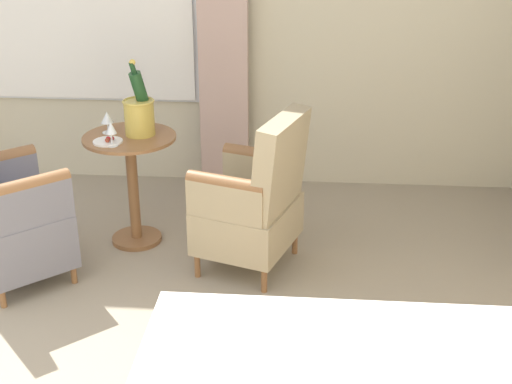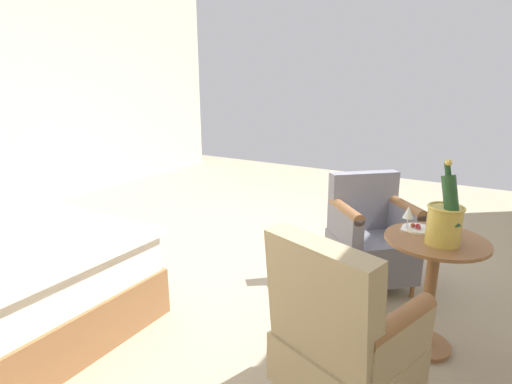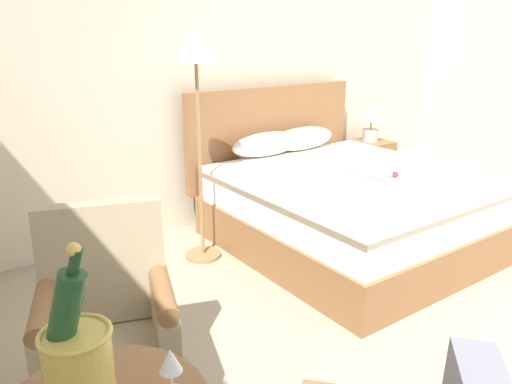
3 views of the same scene
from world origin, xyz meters
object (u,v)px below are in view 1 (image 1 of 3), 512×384
(side_table_round, at_px, (132,176))
(armchair_by_window, at_px, (255,201))
(armchair_facing_bed, at_px, (8,217))
(champagne_bucket, at_px, (139,112))
(wine_glass_near_bucket, at_px, (107,118))
(wine_glass_near_edge, at_px, (111,129))
(snack_plate, at_px, (108,141))

(side_table_round, xyz_separation_m, armchair_by_window, (0.28, 0.81, -0.02))
(armchair_facing_bed, bearing_deg, armchair_by_window, 100.48)
(side_table_round, xyz_separation_m, champagne_bucket, (-0.04, 0.07, 0.42))
(wine_glass_near_bucket, bearing_deg, armchair_by_window, 71.21)
(wine_glass_near_edge, bearing_deg, champagne_bucket, 150.34)
(wine_glass_near_bucket, bearing_deg, champagne_bucket, 87.23)
(armchair_facing_bed, bearing_deg, wine_glass_near_bucket, 141.84)
(snack_plate, bearing_deg, wine_glass_near_bucket, -165.49)
(wine_glass_near_edge, bearing_deg, wine_glass_near_bucket, -159.18)
(champagne_bucket, relative_size, armchair_by_window, 0.49)
(champagne_bucket, height_order, armchair_facing_bed, champagne_bucket)
(snack_plate, distance_m, armchair_by_window, 0.97)
(snack_plate, distance_m, armchair_facing_bed, 0.73)
(side_table_round, height_order, wine_glass_near_edge, wine_glass_near_edge)
(side_table_round, distance_m, wine_glass_near_edge, 0.42)
(side_table_round, relative_size, wine_glass_near_edge, 4.84)
(champagne_bucket, bearing_deg, side_table_round, -60.34)
(side_table_round, height_order, armchair_by_window, armchair_by_window)
(wine_glass_near_bucket, height_order, wine_glass_near_edge, wine_glass_near_edge)
(side_table_round, height_order, snack_plate, snack_plate)
(wine_glass_near_bucket, relative_size, armchair_by_window, 0.14)
(wine_glass_near_edge, xyz_separation_m, armchair_facing_bed, (0.36, -0.55, -0.43))
(wine_glass_near_edge, xyz_separation_m, snack_plate, (-0.05, -0.04, -0.10))
(wine_glass_near_bucket, bearing_deg, wine_glass_near_edge, 20.82)
(wine_glass_near_bucket, height_order, armchair_facing_bed, armchair_facing_bed)
(champagne_bucket, height_order, armchair_by_window, champagne_bucket)
(side_table_round, bearing_deg, wine_glass_near_edge, -17.82)
(side_table_round, bearing_deg, armchair_facing_bed, -48.34)
(wine_glass_near_bucket, xyz_separation_m, armchair_by_window, (0.32, 0.95, -0.38))
(wine_glass_near_bucket, bearing_deg, armchair_facing_bed, -38.16)
(side_table_round, xyz_separation_m, armchair_facing_bed, (0.54, -0.61, -0.05))
(armchair_facing_bed, bearing_deg, snack_plate, 129.20)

